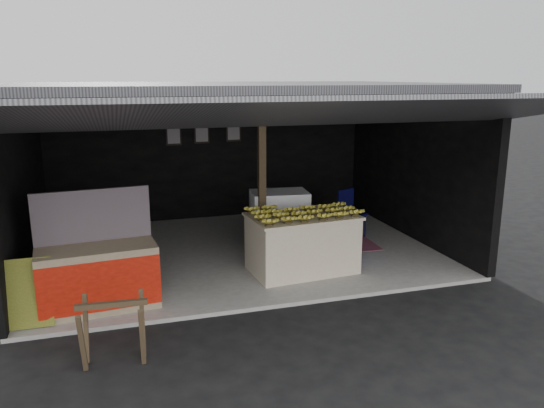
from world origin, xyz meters
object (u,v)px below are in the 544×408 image
object	(u,v)px
sawhorse	(113,325)
plastic_chair	(349,209)
white_crate	(279,222)
water_barrel	(350,242)
banana_table	(302,243)
neighbor_stall	(98,274)

from	to	relation	value
sawhorse	plastic_chair	world-z (taller)	plastic_chair
white_crate	water_barrel	xyz separation A→B (m)	(1.08, -0.66, -0.28)
sawhorse	white_crate	bearing A→B (deg)	50.72
banana_table	water_barrel	bearing A→B (deg)	16.13
water_barrel	white_crate	bearing A→B (deg)	148.58
neighbor_stall	white_crate	bearing A→B (deg)	21.84
sawhorse	plastic_chair	distance (m)	5.74
banana_table	sawhorse	size ratio (longest dim) A/B	2.30
sawhorse	water_barrel	distance (m)	4.65
water_barrel	plastic_chair	world-z (taller)	plastic_chair
white_crate	sawhorse	xyz separation A→B (m)	(-2.89, -3.08, -0.13)
banana_table	water_barrel	size ratio (longest dim) A/B	3.26
banana_table	white_crate	xyz separation A→B (m)	(-0.05, 1.05, 0.08)
banana_table	sawhorse	bearing A→B (deg)	-150.28
plastic_chair	sawhorse	bearing A→B (deg)	-164.26
sawhorse	plastic_chair	xyz separation A→B (m)	(4.48, 3.58, 0.13)
neighbor_stall	banana_table	bearing A→B (deg)	4.13
neighbor_stall	plastic_chair	world-z (taller)	neighbor_stall
sawhorse	water_barrel	bearing A→B (deg)	35.23
banana_table	plastic_chair	xyz separation A→B (m)	(1.55, 1.56, 0.08)
sawhorse	neighbor_stall	bearing A→B (deg)	100.52
water_barrel	plastic_chair	size ratio (longest dim) A/B	0.59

